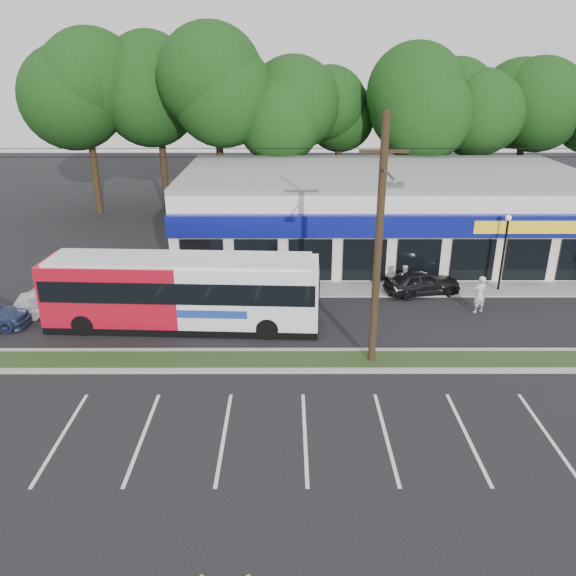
{
  "coord_description": "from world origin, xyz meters",
  "views": [
    {
      "loc": [
        -0.49,
        -19.49,
        11.52
      ],
      "look_at": [
        -0.45,
        5.0,
        1.71
      ],
      "focal_mm": 35.0,
      "sensor_mm": 36.0,
      "label": 1
    }
  ],
  "objects_px": {
    "utility_pole": "(375,237)",
    "pedestrian_b": "(404,279)",
    "metrobus": "(183,290)",
    "lamp_post": "(505,244)",
    "pedestrian_a": "(480,294)",
    "car_dark": "(422,282)",
    "car_silver": "(61,301)"
  },
  "relations": [
    {
      "from": "metrobus",
      "to": "car_dark",
      "type": "relative_size",
      "value": 3.16
    },
    {
      "from": "lamp_post",
      "to": "pedestrian_a",
      "type": "xyz_separation_m",
      "value": [
        -2.0,
        -2.8,
        -1.71
      ]
    },
    {
      "from": "utility_pole",
      "to": "lamp_post",
      "type": "xyz_separation_m",
      "value": [
        8.17,
        7.87,
        -2.74
      ]
    },
    {
      "from": "metrobus",
      "to": "car_silver",
      "type": "height_order",
      "value": "metrobus"
    },
    {
      "from": "car_dark",
      "to": "pedestrian_b",
      "type": "height_order",
      "value": "pedestrian_b"
    },
    {
      "from": "metrobus",
      "to": "car_silver",
      "type": "relative_size",
      "value": 3.13
    },
    {
      "from": "lamp_post",
      "to": "car_dark",
      "type": "height_order",
      "value": "lamp_post"
    },
    {
      "from": "car_silver",
      "to": "metrobus",
      "type": "bearing_deg",
      "value": -114.67
    },
    {
      "from": "car_silver",
      "to": "pedestrian_b",
      "type": "xyz_separation_m",
      "value": [
        17.37,
        2.58,
        0.14
      ]
    },
    {
      "from": "car_silver",
      "to": "pedestrian_a",
      "type": "height_order",
      "value": "pedestrian_a"
    },
    {
      "from": "utility_pole",
      "to": "pedestrian_b",
      "type": "relative_size",
      "value": 31.05
    },
    {
      "from": "pedestrian_a",
      "to": "metrobus",
      "type": "bearing_deg",
      "value": -16.65
    },
    {
      "from": "metrobus",
      "to": "lamp_post",
      "type": "bearing_deg",
      "value": 17.43
    },
    {
      "from": "lamp_post",
      "to": "pedestrian_a",
      "type": "height_order",
      "value": "lamp_post"
    },
    {
      "from": "utility_pole",
      "to": "metrobus",
      "type": "height_order",
      "value": "utility_pole"
    },
    {
      "from": "lamp_post",
      "to": "car_dark",
      "type": "bearing_deg",
      "value": -174.78
    },
    {
      "from": "lamp_post",
      "to": "car_silver",
      "type": "bearing_deg",
      "value": -172.76
    },
    {
      "from": "car_dark",
      "to": "pedestrian_b",
      "type": "bearing_deg",
      "value": 73.77
    },
    {
      "from": "utility_pole",
      "to": "car_silver",
      "type": "relative_size",
      "value": 12.36
    },
    {
      "from": "lamp_post",
      "to": "metrobus",
      "type": "bearing_deg",
      "value": -165.24
    },
    {
      "from": "pedestrian_a",
      "to": "pedestrian_b",
      "type": "xyz_separation_m",
      "value": [
        -3.26,
        2.5,
        -0.15
      ]
    },
    {
      "from": "metrobus",
      "to": "pedestrian_a",
      "type": "relative_size",
      "value": 6.61
    },
    {
      "from": "lamp_post",
      "to": "car_silver",
      "type": "xyz_separation_m",
      "value": [
        -22.63,
        -2.88,
        -2.0
      ]
    },
    {
      "from": "metrobus",
      "to": "utility_pole",
      "type": "bearing_deg",
      "value": -20.98
    },
    {
      "from": "metrobus",
      "to": "car_dark",
      "type": "xyz_separation_m",
      "value": [
        12.06,
        3.91,
        -1.11
      ]
    },
    {
      "from": "pedestrian_a",
      "to": "lamp_post",
      "type": "bearing_deg",
      "value": -148.17
    },
    {
      "from": "car_dark",
      "to": "pedestrian_a",
      "type": "relative_size",
      "value": 2.09
    },
    {
      "from": "utility_pole",
      "to": "pedestrian_b",
      "type": "distance_m",
      "value": 9.33
    },
    {
      "from": "utility_pole",
      "to": "pedestrian_a",
      "type": "bearing_deg",
      "value": 39.44
    },
    {
      "from": "utility_pole",
      "to": "lamp_post",
      "type": "relative_size",
      "value": 11.76
    },
    {
      "from": "lamp_post",
      "to": "pedestrian_b",
      "type": "distance_m",
      "value": 5.59
    },
    {
      "from": "utility_pole",
      "to": "car_dark",
      "type": "distance_m",
      "value": 9.68
    }
  ]
}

